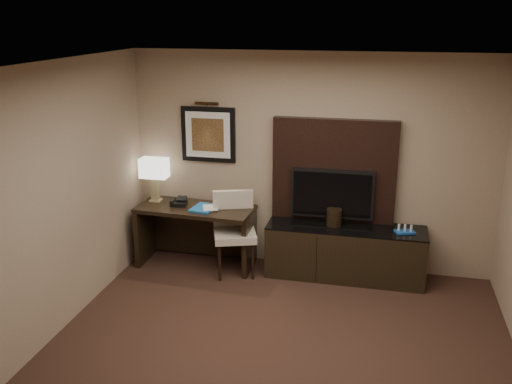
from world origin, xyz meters
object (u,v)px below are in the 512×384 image
(desk, at_px, (196,236))
(water_bottle, at_px, (228,201))
(credenza, at_px, (345,252))
(ice_bucket, at_px, (334,217))
(tv, at_px, (332,194))
(desk_chair, at_px, (235,234))
(desk_phone, at_px, (179,202))
(table_lamp, at_px, (155,181))
(minibar_tray, at_px, (405,229))

(desk, distance_m, water_bottle, 0.63)
(credenza, xyz_separation_m, ice_bucket, (-0.15, 0.02, 0.43))
(tv, bearing_deg, desk, -173.60)
(water_bottle, relative_size, ice_bucket, 0.81)
(desk_chair, height_order, water_bottle, desk_chair)
(desk_phone, bearing_deg, table_lamp, 157.29)
(desk_phone, bearing_deg, tv, -1.89)
(desk, relative_size, desk_phone, 7.49)
(water_bottle, relative_size, minibar_tray, 0.75)
(desk, height_order, credenza, desk)
(desk, relative_size, table_lamp, 2.68)
(table_lamp, height_order, minibar_tray, table_lamp)
(credenza, bearing_deg, desk_chair, -171.65)
(desk, distance_m, credenza, 1.89)
(water_bottle, xyz_separation_m, ice_bucket, (1.33, -0.00, -0.11))
(water_bottle, bearing_deg, desk, -169.34)
(table_lamp, height_order, ice_bucket, table_lamp)
(tv, relative_size, minibar_tray, 4.42)
(desk_phone, xyz_separation_m, ice_bucket, (1.96, 0.06, -0.07))
(ice_bucket, xyz_separation_m, minibar_tray, (0.84, -0.06, -0.06))
(ice_bucket, bearing_deg, desk_phone, -178.38)
(tv, relative_size, desk_chair, 0.95)
(desk, distance_m, tv, 1.82)
(desk, height_order, ice_bucket, ice_bucket)
(tv, xyz_separation_m, minibar_tray, (0.88, -0.18, -0.32))
(credenza, distance_m, desk_chair, 1.37)
(water_bottle, bearing_deg, desk_chair, -56.57)
(desk_chair, bearing_deg, minibar_tray, -14.71)
(desk_phone, distance_m, ice_bucket, 1.96)
(desk_chair, relative_size, minibar_tray, 4.64)
(desk, xyz_separation_m, water_bottle, (0.40, 0.08, 0.48))
(tv, relative_size, desk_phone, 5.12)
(credenza, distance_m, desk_phone, 2.17)
(desk, xyz_separation_m, desk_phone, (-0.22, 0.02, 0.44))
(desk, xyz_separation_m, ice_bucket, (1.74, 0.07, 0.37))
(credenza, relative_size, ice_bucket, 9.17)
(desk, relative_size, credenza, 0.77)
(desk, height_order, desk_phone, desk_phone)
(desk_phone, bearing_deg, desk_chair, -18.72)
(tv, bearing_deg, water_bottle, -174.95)
(tv, xyz_separation_m, water_bottle, (-1.29, -0.11, -0.15))
(ice_bucket, bearing_deg, water_bottle, 179.89)
(tv, distance_m, desk_chair, 1.29)
(desk_phone, distance_m, water_bottle, 0.63)
(ice_bucket, bearing_deg, desk_chair, -169.74)
(desk_chair, distance_m, ice_bucket, 1.23)
(desk, distance_m, table_lamp, 0.89)
(table_lamp, xyz_separation_m, minibar_tray, (3.15, -0.10, -0.36))
(credenza, relative_size, desk_chair, 1.82)
(credenza, bearing_deg, desk, -178.25)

